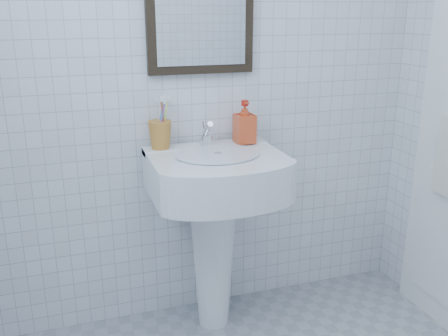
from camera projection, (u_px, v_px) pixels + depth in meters
name	position (u px, v px, depth m)	size (l,w,h in m)	color
wall_back	(205.00, 71.00, 2.36)	(2.20, 0.02, 2.50)	silver
washbasin	(214.00, 212.00, 2.35)	(0.60, 0.44, 0.92)	white
faucet	(207.00, 135.00, 2.34)	(0.05, 0.11, 0.13)	silver
toothbrush_cup	(160.00, 135.00, 2.29)	(0.11, 0.11, 0.13)	#BB762A
soap_dispenser	(245.00, 122.00, 2.38)	(0.09, 0.09, 0.20)	red
wall_mirror	(200.00, 4.00, 2.24)	(0.50, 0.04, 0.62)	black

